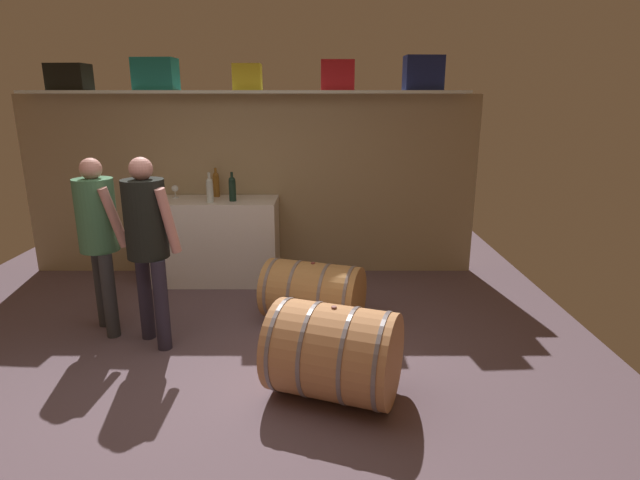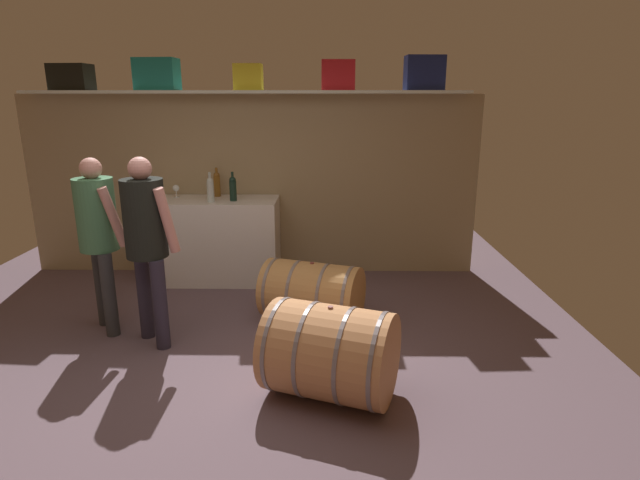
{
  "view_description": "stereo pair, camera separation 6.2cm",
  "coord_description": "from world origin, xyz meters",
  "px_view_note": "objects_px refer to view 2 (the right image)",
  "views": [
    {
      "loc": [
        0.8,
        -3.25,
        1.98
      ],
      "look_at": [
        0.81,
        0.61,
        0.91
      ],
      "focal_mm": 28.41,
      "sensor_mm": 36.0,
      "label": 1
    },
    {
      "loc": [
        0.86,
        -3.25,
        1.98
      ],
      "look_at": [
        0.81,
        0.61,
        0.91
      ],
      "focal_mm": 28.41,
      "sensor_mm": 36.0,
      "label": 2
    }
  ],
  "objects_px": {
    "toolcase_teal": "(157,74)",
    "wine_barrel_far": "(330,352)",
    "wine_bottle_amber": "(217,183)",
    "wine_glass": "(176,189)",
    "toolcase_yellow": "(248,77)",
    "wine_barrel_near": "(312,292)",
    "winemaker_pouring": "(147,232)",
    "visitor_tasting": "(98,227)",
    "toolcase_black": "(71,77)",
    "toolcase_navy": "(424,73)",
    "toolcase_red": "(338,75)",
    "work_cabinet": "(215,240)",
    "wine_bottle_clear": "(210,189)",
    "wine_bottle_dark": "(233,188)"
  },
  "relations": [
    {
      "from": "toolcase_teal",
      "to": "visitor_tasting",
      "type": "bearing_deg",
      "value": -90.73
    },
    {
      "from": "toolcase_teal",
      "to": "toolcase_yellow",
      "type": "distance_m",
      "value": 0.98
    },
    {
      "from": "toolcase_navy",
      "to": "wine_bottle_dark",
      "type": "bearing_deg",
      "value": -175.03
    },
    {
      "from": "toolcase_black",
      "to": "winemaker_pouring",
      "type": "relative_size",
      "value": 0.26
    },
    {
      "from": "toolcase_teal",
      "to": "wine_glass",
      "type": "distance_m",
      "value": 1.23
    },
    {
      "from": "toolcase_yellow",
      "to": "wine_bottle_amber",
      "type": "distance_m",
      "value": 1.2
    },
    {
      "from": "toolcase_teal",
      "to": "toolcase_red",
      "type": "bearing_deg",
      "value": 3.66
    },
    {
      "from": "winemaker_pouring",
      "to": "visitor_tasting",
      "type": "height_order",
      "value": "winemaker_pouring"
    },
    {
      "from": "toolcase_red",
      "to": "wine_glass",
      "type": "height_order",
      "value": "toolcase_red"
    },
    {
      "from": "toolcase_yellow",
      "to": "toolcase_red",
      "type": "height_order",
      "value": "toolcase_red"
    },
    {
      "from": "toolcase_teal",
      "to": "toolcase_navy",
      "type": "bearing_deg",
      "value": 3.66
    },
    {
      "from": "toolcase_red",
      "to": "work_cabinet",
      "type": "bearing_deg",
      "value": -170.89
    },
    {
      "from": "wine_bottle_clear",
      "to": "wine_barrel_far",
      "type": "relative_size",
      "value": 0.32
    },
    {
      "from": "toolcase_teal",
      "to": "wine_glass",
      "type": "xyz_separation_m",
      "value": [
        0.14,
        -0.1,
        -1.22
      ]
    },
    {
      "from": "wine_barrel_near",
      "to": "wine_bottle_amber",
      "type": "bearing_deg",
      "value": 149.18
    },
    {
      "from": "wine_bottle_dark",
      "to": "visitor_tasting",
      "type": "relative_size",
      "value": 0.21
    },
    {
      "from": "toolcase_navy",
      "to": "wine_barrel_near",
      "type": "distance_m",
      "value": 2.65
    },
    {
      "from": "wine_bottle_amber",
      "to": "toolcase_teal",
      "type": "bearing_deg",
      "value": 176.82
    },
    {
      "from": "toolcase_black",
      "to": "toolcase_red",
      "type": "xyz_separation_m",
      "value": [
        2.86,
        0.0,
        0.02
      ]
    },
    {
      "from": "toolcase_teal",
      "to": "winemaker_pouring",
      "type": "distance_m",
      "value": 2.21
    },
    {
      "from": "toolcase_navy",
      "to": "winemaker_pouring",
      "type": "height_order",
      "value": "toolcase_navy"
    },
    {
      "from": "toolcase_black",
      "to": "wine_barrel_near",
      "type": "relative_size",
      "value": 0.41
    },
    {
      "from": "wine_bottle_amber",
      "to": "wine_bottle_clear",
      "type": "height_order",
      "value": "wine_bottle_amber"
    },
    {
      "from": "toolcase_teal",
      "to": "winemaker_pouring",
      "type": "xyz_separation_m",
      "value": [
        0.38,
        -1.76,
        -1.28
      ]
    },
    {
      "from": "toolcase_navy",
      "to": "visitor_tasting",
      "type": "distance_m",
      "value": 3.58
    },
    {
      "from": "visitor_tasting",
      "to": "work_cabinet",
      "type": "bearing_deg",
      "value": 116.53
    },
    {
      "from": "toolcase_navy",
      "to": "visitor_tasting",
      "type": "height_order",
      "value": "toolcase_navy"
    },
    {
      "from": "toolcase_teal",
      "to": "wine_barrel_far",
      "type": "bearing_deg",
      "value": -50.48
    },
    {
      "from": "toolcase_yellow",
      "to": "visitor_tasting",
      "type": "height_order",
      "value": "toolcase_yellow"
    },
    {
      "from": "visitor_tasting",
      "to": "wine_bottle_clear",
      "type": "bearing_deg",
      "value": 113.12
    },
    {
      "from": "toolcase_black",
      "to": "wine_barrel_near",
      "type": "distance_m",
      "value": 3.51
    },
    {
      "from": "toolcase_teal",
      "to": "wine_bottle_dark",
      "type": "height_order",
      "value": "toolcase_teal"
    },
    {
      "from": "toolcase_yellow",
      "to": "toolcase_teal",
      "type": "bearing_deg",
      "value": 178.7
    },
    {
      "from": "toolcase_teal",
      "to": "toolcase_red",
      "type": "relative_size",
      "value": 1.25
    },
    {
      "from": "wine_bottle_amber",
      "to": "wine_glass",
      "type": "distance_m",
      "value": 0.45
    },
    {
      "from": "toolcase_yellow",
      "to": "toolcase_navy",
      "type": "relative_size",
      "value": 0.73
    },
    {
      "from": "toolcase_navy",
      "to": "work_cabinet",
      "type": "height_order",
      "value": "toolcase_navy"
    },
    {
      "from": "wine_bottle_amber",
      "to": "wine_barrel_far",
      "type": "height_order",
      "value": "wine_bottle_amber"
    },
    {
      "from": "wine_barrel_near",
      "to": "wine_barrel_far",
      "type": "relative_size",
      "value": 0.99
    },
    {
      "from": "wine_glass",
      "to": "wine_bottle_clear",
      "type": "bearing_deg",
      "value": -29.93
    },
    {
      "from": "toolcase_yellow",
      "to": "visitor_tasting",
      "type": "xyz_separation_m",
      "value": [
        -1.09,
        -1.52,
        -1.28
      ]
    },
    {
      "from": "toolcase_yellow",
      "to": "wine_glass",
      "type": "bearing_deg",
      "value": -174.62
    },
    {
      "from": "wine_bottle_clear",
      "to": "work_cabinet",
      "type": "bearing_deg",
      "value": 97.77
    },
    {
      "from": "toolcase_teal",
      "to": "work_cabinet",
      "type": "relative_size",
      "value": 0.31
    },
    {
      "from": "toolcase_navy",
      "to": "toolcase_yellow",
      "type": "bearing_deg",
      "value": 176.88
    },
    {
      "from": "toolcase_black",
      "to": "wine_bottle_clear",
      "type": "height_order",
      "value": "toolcase_black"
    },
    {
      "from": "toolcase_teal",
      "to": "visitor_tasting",
      "type": "height_order",
      "value": "toolcase_teal"
    },
    {
      "from": "wine_bottle_amber",
      "to": "wine_glass",
      "type": "height_order",
      "value": "wine_bottle_amber"
    },
    {
      "from": "toolcase_yellow",
      "to": "wine_barrel_near",
      "type": "relative_size",
      "value": 0.3
    },
    {
      "from": "toolcase_teal",
      "to": "wine_bottle_clear",
      "type": "relative_size",
      "value": 1.38
    }
  ]
}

